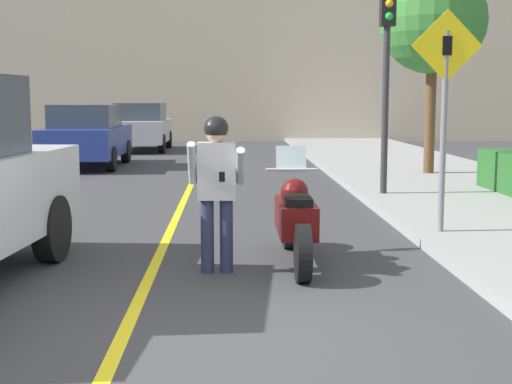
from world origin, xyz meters
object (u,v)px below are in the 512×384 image
Objects in this scene: traffic_light at (387,48)px; parked_car_blue at (87,135)px; crossing_sign at (445,100)px; motorcycle at (295,220)px; person_biker at (217,178)px; street_tree at (433,21)px; parked_car_silver at (141,126)px.

traffic_light reaches higher than parked_car_blue.
motorcycle is at bearing -149.28° from crossing_sign.
person_biker is 0.59× the size of crossing_sign.
street_tree is (3.87, 8.44, 3.08)m from motorcycle.
motorcycle is 0.53× the size of parked_car_silver.
street_tree is at bearing -49.55° from parked_car_silver.
motorcycle is 1.09m from person_biker.
person_biker is at bearing -72.67° from parked_car_blue.
crossing_sign is 7.69m from street_tree.
person_biker is at bearing -118.85° from traffic_light.
parked_car_blue reaches higher than person_biker.
traffic_light reaches higher than person_biker.
street_tree is at bearing 62.82° from traffic_light.
person_biker reaches higher than motorcycle.
motorcycle is 12.36m from parked_car_blue.
crossing_sign is 17.38m from parked_car_silver.
crossing_sign is at bearing -70.21° from parked_car_silver.
street_tree is at bearing -19.73° from parked_car_blue.
traffic_light is (2.06, 4.93, 2.23)m from motorcycle.
street_tree reaches higher than person_biker.
traffic_light is 4.04m from street_tree.
parked_car_blue is (-8.44, 3.03, -2.72)m from street_tree.
motorcycle is 2.69m from crossing_sign.
crossing_sign is 0.67× the size of parked_car_silver.
person_biker is 0.36× the size of street_tree.
person_biker is 6.32m from traffic_light.
street_tree is 9.37m from parked_car_blue.
person_biker is 0.40× the size of parked_car_blue.
traffic_light reaches higher than motorcycle.
person_biker is at bearing -151.11° from crossing_sign.
parked_car_silver is at bearing 109.79° from crossing_sign.
motorcycle is 5.79m from traffic_light.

